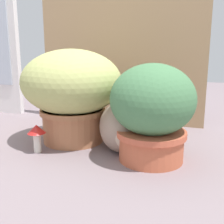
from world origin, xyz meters
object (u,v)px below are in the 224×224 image
Objects in this scene: leafy_planter at (152,110)px; mushroom_ornament_red at (37,133)px; grass_planter at (72,90)px; cat at (120,126)px.

leafy_planter is 3.15× the size of mushroom_ornament_red.
mushroom_ornament_red is at bearing -171.34° from leafy_planter.
grass_planter reaches higher than leafy_planter.
grass_planter reaches higher than mushroom_ornament_red.
grass_planter is at bearing 67.04° from mushroom_ornament_red.
grass_planter is at bearing 163.90° from cat.
leafy_planter is 0.53m from mushroom_ornament_red.
mushroom_ornament_red is at bearing -161.19° from cat.
cat is 0.38m from mushroom_ornament_red.
grass_planter is 0.28m from mushroom_ornament_red.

